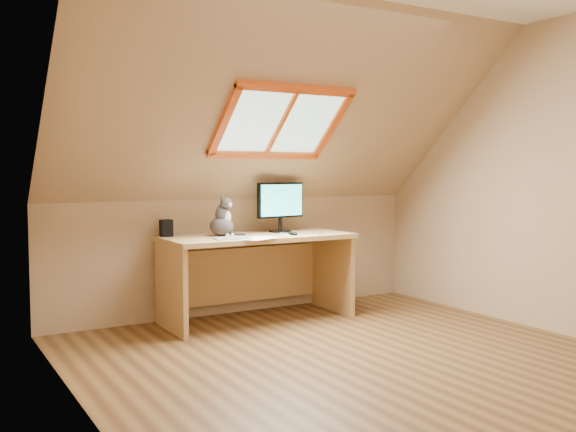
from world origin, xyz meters
TOP-DOWN VIEW (x-y plane):
  - ground at (0.00, 0.00)m, footprint 3.50×3.50m
  - room_shell at (0.00, -0.09)m, footprint 3.52×3.52m
  - desk at (-0.03, 1.45)m, footprint 1.57×0.69m
  - monitor at (0.25, 1.48)m, footprint 0.47×0.20m
  - cat at (-0.32, 1.43)m, footprint 0.25×0.28m
  - desk_speaker at (-0.73, 1.63)m, footprint 0.10×0.10m
  - graphics_tablet at (-0.35, 1.19)m, footprint 0.29×0.23m
  - mouse at (0.19, 1.17)m, footprint 0.07×0.11m
  - papers at (-0.11, 1.12)m, footprint 0.35×0.30m
  - cables at (0.31, 1.26)m, footprint 0.51×0.26m

SIDE VIEW (x-z plane):
  - ground at x=0.00m, z-range 0.00..0.00m
  - desk at x=-0.03m, z-range 0.14..0.85m
  - papers at x=-0.11m, z-range 0.72..0.72m
  - cables at x=0.31m, z-range 0.72..0.72m
  - graphics_tablet at x=-0.35m, z-range 0.72..0.73m
  - mouse at x=0.19m, z-range 0.72..0.75m
  - desk_speaker at x=-0.73m, z-range 0.72..0.85m
  - cat at x=-0.32m, z-range 0.67..1.01m
  - monitor at x=0.25m, z-range 0.75..1.18m
  - room_shell at x=0.00m, z-range 0.23..2.64m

